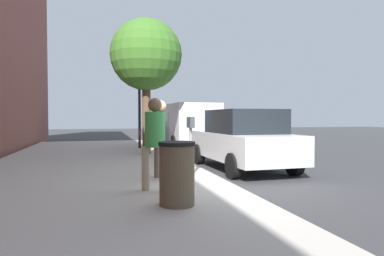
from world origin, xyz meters
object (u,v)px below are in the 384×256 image
at_px(pedestrian_at_meter, 161,132).
at_px(street_tree, 146,55).
at_px(pedestrian_bystander, 155,136).
at_px(parked_van_far, 185,123).
at_px(parking_meter, 191,133).
at_px(trash_bin, 177,173).
at_px(traffic_signal, 142,95).
at_px(parked_sedan_near, 242,139).

height_order(pedestrian_at_meter, street_tree, street_tree).
distance_m(pedestrian_bystander, parked_van_far, 10.45).
relative_size(parking_meter, pedestrian_bystander, 0.80).
relative_size(pedestrian_at_meter, trash_bin, 1.77).
bearing_deg(trash_bin, parking_meter, -19.41).
relative_size(pedestrian_bystander, parked_van_far, 0.33).
xyz_separation_m(parking_meter, trash_bin, (-2.51, 0.89, -0.51)).
relative_size(parked_van_far, traffic_signal, 1.46).
bearing_deg(street_tree, pedestrian_at_meter, 176.11).
distance_m(street_tree, traffic_signal, 2.87).
bearing_deg(pedestrian_at_meter, traffic_signal, 71.11).
xyz_separation_m(pedestrian_at_meter, parked_sedan_near, (1.69, -2.73, -0.31)).
height_order(pedestrian_at_meter, parked_van_far, parked_van_far).
xyz_separation_m(pedestrian_at_meter, trash_bin, (-2.35, 0.14, -0.55)).
distance_m(parking_meter, parked_sedan_near, 2.52).
bearing_deg(pedestrian_at_meter, parking_meter, -2.94).
bearing_deg(parked_van_far, street_tree, 145.30).
relative_size(pedestrian_at_meter, parked_sedan_near, 0.40).
xyz_separation_m(parking_meter, pedestrian_bystander, (-1.39, 1.06, 0.02)).
distance_m(parked_sedan_near, street_tree, 5.31).
bearing_deg(pedestrian_at_meter, trash_bin, -108.82).
relative_size(parking_meter, parked_van_far, 0.27).
bearing_deg(parked_sedan_near, parking_meter, 127.63).
xyz_separation_m(parked_sedan_near, parked_van_far, (7.09, 0.00, 0.36)).
relative_size(street_tree, trash_bin, 5.09).
height_order(pedestrian_bystander, traffic_signal, traffic_signal).
distance_m(traffic_signal, trash_bin, 10.45).
bearing_deg(pedestrian_bystander, parked_van_far, 9.81).
bearing_deg(parking_meter, street_tree, 4.18).
height_order(parked_van_far, traffic_signal, traffic_signal).
bearing_deg(traffic_signal, parked_van_far, -68.86).
xyz_separation_m(parked_sedan_near, street_tree, (3.68, 2.36, 3.01)).
bearing_deg(parked_sedan_near, street_tree, 32.69).
height_order(pedestrian_at_meter, pedestrian_bystander, pedestrian_at_meter).
relative_size(pedestrian_bystander, street_tree, 0.34).
relative_size(pedestrian_at_meter, parked_van_far, 0.34).
relative_size(parked_van_far, trash_bin, 5.21).
distance_m(parking_meter, trash_bin, 2.71).
xyz_separation_m(parking_meter, parked_van_far, (8.61, -1.98, 0.09)).
relative_size(pedestrian_at_meter, street_tree, 0.35).
distance_m(pedestrian_bystander, trash_bin, 1.26).
bearing_deg(pedestrian_bystander, traffic_signal, 21.74).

